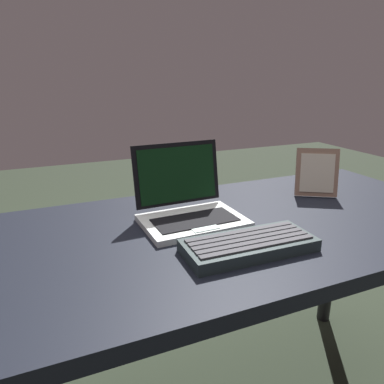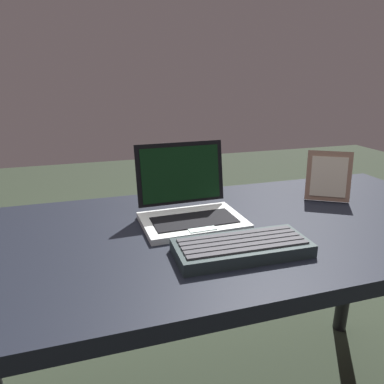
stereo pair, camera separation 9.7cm
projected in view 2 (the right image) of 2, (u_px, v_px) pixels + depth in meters
name	position (u px, v px, depth m)	size (l,w,h in m)	color
desk	(222.00, 254.00, 1.00)	(1.54, 0.68, 0.72)	black
laptop_front	(189.00, 206.00, 1.00)	(0.28, 0.23, 0.21)	silver
external_keyboard	(242.00, 247.00, 0.82)	(0.31, 0.14, 0.03)	#232F30
photo_frame	(328.00, 177.00, 1.15)	(0.14, 0.11, 0.16)	#836351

